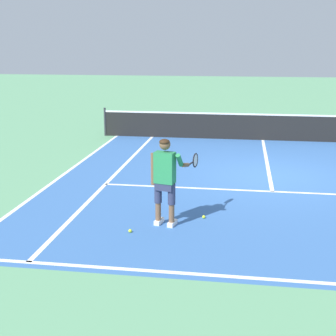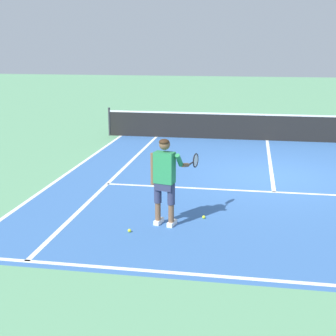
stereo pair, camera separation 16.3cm
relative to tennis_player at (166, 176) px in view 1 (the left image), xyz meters
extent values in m
plane|color=#609E70|center=(2.18, 3.95, -0.99)|extent=(80.00, 80.00, 0.00)
cube|color=#3866A8|center=(2.18, 3.47, -0.99)|extent=(10.98, 11.32, 0.00)
cube|color=white|center=(2.18, -1.99, -0.99)|extent=(10.98, 0.10, 0.01)
cube|color=white|center=(2.18, 2.53, -0.99)|extent=(8.23, 0.10, 0.01)
cube|color=white|center=(2.18, 5.73, -0.99)|extent=(0.10, 6.40, 0.01)
cube|color=white|center=(-1.94, 3.47, -0.99)|extent=(0.10, 10.92, 0.01)
cube|color=white|center=(-3.31, 3.47, -0.99)|extent=(0.10, 10.92, 0.01)
cylinder|color=#333338|center=(-3.76, 8.93, -0.45)|extent=(0.08, 0.08, 1.07)
cube|color=black|center=(2.18, 8.93, -0.53)|extent=(11.84, 0.02, 0.91)
cube|color=white|center=(2.18, 8.93, -0.05)|extent=(11.84, 0.03, 0.06)
cube|color=white|center=(-0.14, 0.04, -0.94)|extent=(0.17, 0.30, 0.09)
cube|color=white|center=(0.13, -0.02, -0.94)|extent=(0.17, 0.30, 0.09)
cylinder|color=brown|center=(-0.15, 0.01, -0.72)|extent=(0.11, 0.11, 0.36)
cylinder|color=#2D3351|center=(-0.15, 0.01, -0.33)|extent=(0.14, 0.14, 0.41)
cylinder|color=brown|center=(0.12, -0.06, -0.72)|extent=(0.11, 0.11, 0.36)
cylinder|color=#2D3351|center=(0.12, -0.06, -0.33)|extent=(0.14, 0.14, 0.41)
cube|color=#2D3351|center=(-0.01, -0.03, -0.17)|extent=(0.38, 0.27, 0.20)
cube|color=#28844C|center=(-0.01, -0.03, 0.17)|extent=(0.42, 0.30, 0.60)
cylinder|color=brown|center=(-0.25, 0.03, 0.12)|extent=(0.09, 0.09, 0.62)
cylinder|color=#28844C|center=(0.26, 0.00, 0.32)|extent=(0.15, 0.28, 0.29)
cylinder|color=brown|center=(0.35, 0.20, 0.18)|extent=(0.14, 0.30, 0.14)
sphere|color=brown|center=(-0.01, -0.02, 0.62)|extent=(0.21, 0.21, 0.21)
ellipsoid|color=#382314|center=(-0.02, -0.04, 0.67)|extent=(0.24, 0.24, 0.12)
cylinder|color=#232326|center=(0.42, 0.41, 0.15)|extent=(0.08, 0.20, 0.03)
cylinder|color=black|center=(0.45, 0.55, 0.15)|extent=(0.05, 0.10, 0.02)
torus|color=black|center=(0.49, 0.73, 0.15)|extent=(0.09, 0.29, 0.30)
cylinder|color=silver|center=(0.49, 0.73, 0.15)|extent=(0.06, 0.24, 0.25)
sphere|color=#CCE02D|center=(0.70, 0.47, -0.96)|extent=(0.07, 0.07, 0.07)
sphere|color=#CCE02D|center=(-0.60, -0.49, -0.96)|extent=(0.07, 0.07, 0.07)
camera|label=1|loc=(1.39, -8.75, 2.45)|focal=51.71mm
camera|label=2|loc=(1.55, -8.72, 2.45)|focal=51.71mm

